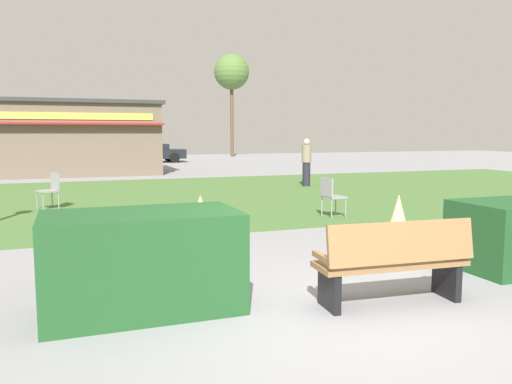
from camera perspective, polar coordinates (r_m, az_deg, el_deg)
The scene contains 13 objects.
ground_plane at distance 5.39m, azimuth 9.58°, elevation -13.74°, with size 80.00×80.00×0.00m, color gray.
lawn_patch at distance 15.21m, azimuth -10.45°, elevation -0.54°, with size 36.00×12.00×0.01m, color #446B33.
park_bench at distance 5.74m, azimuth 15.27°, elevation -7.61°, with size 1.73×0.65×0.95m.
hedge_left at distance 5.51m, azimuth -12.68°, elevation -7.64°, with size 2.02×1.10×1.05m, color #1E4C23.
ornamental_grass_behind_left at distance 7.54m, azimuth 15.71°, elevation -4.06°, with size 0.57×0.57×1.01m, color #D1BC7F.
ornamental_grass_behind_right at distance 6.66m, azimuth -6.25°, elevation -4.94°, with size 0.79×0.79×1.07m, color #D1BC7F.
food_kiosk at distance 24.59m, azimuth -20.65°, elevation 5.73°, with size 8.37×4.44×3.32m.
cafe_chair_west at distance 13.57m, azimuth -22.12°, elevation 0.46°, with size 0.58×0.58×0.89m.
cafe_chair_east at distance 11.41m, azimuth 8.41°, elevation -0.20°, with size 0.49×0.49×0.89m.
person_strolling at distance 18.08m, azimuth 5.71°, elevation 3.39°, with size 0.34×0.34×1.69m.
parked_car_west_slot at distance 33.28m, azimuth -20.19°, elevation 4.10°, with size 4.24×2.13×1.20m.
parked_car_center_slot at distance 33.64m, azimuth -11.75°, elevation 4.39°, with size 4.25×2.16×1.20m.
tree_right_bg at distance 41.47m, azimuth -2.77°, elevation 13.26°, with size 2.80×2.80×8.15m.
Camera 1 is at (-2.54, -4.37, 1.87)m, focal length 35.49 mm.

